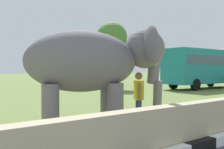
# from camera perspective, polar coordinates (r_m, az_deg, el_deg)

# --- Properties ---
(barrier_parapet) EXTENTS (28.00, 0.36, 1.00)m
(barrier_parapet) POSITION_cam_1_polar(r_m,az_deg,el_deg) (4.82, 4.13, -13.75)
(barrier_parapet) COLOR tan
(barrier_parapet) RESTS_ON ground_plane
(elephant) EXTENTS (4.04, 3.21, 2.93)m
(elephant) POSITION_cam_1_polar(r_m,az_deg,el_deg) (7.29, -3.85, 2.52)
(elephant) COLOR slate
(elephant) RESTS_ON ground_plane
(person_handler) EXTENTS (0.42, 0.59, 1.66)m
(person_handler) POSITION_cam_1_polar(r_m,az_deg,el_deg) (8.01, 5.86, -4.71)
(person_handler) COLOR navy
(person_handler) RESTS_ON ground_plane
(bus_teal) EXTENTS (8.97, 2.75, 3.50)m
(bus_teal) POSITION_cam_1_polar(r_m,az_deg,el_deg) (25.32, 19.50, 1.81)
(bus_teal) COLOR teal
(bus_teal) RESTS_ON ground_plane
(tree_distant) EXTENTS (2.89, 2.89, 6.10)m
(tree_distant) POSITION_cam_1_polar(r_m,az_deg,el_deg) (24.17, -0.09, 7.91)
(tree_distant) COLOR brown
(tree_distant) RESTS_ON ground_plane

